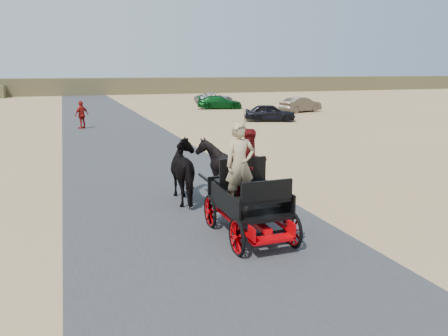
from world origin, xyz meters
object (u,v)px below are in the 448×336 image
object	(u,v)px
car_a	(270,113)
car_c	(220,102)
horse_left	(188,171)
car_b	(301,105)
horse_right	(225,168)
car_d	(214,98)
carriage	(249,220)
pedestrian	(82,115)

from	to	relation	value
car_a	car_c	world-z (taller)	car_a
horse_left	car_b	world-z (taller)	horse_left
horse_right	car_b	world-z (taller)	horse_right
horse_left	car_d	world-z (taller)	horse_left
horse_right	carriage	bearing A→B (deg)	79.61
horse_left	car_a	xyz separation A→B (m)	(10.66, 16.81, -0.23)
horse_left	car_b	xyz separation A→B (m)	(16.21, 22.16, -0.20)
car_a	pedestrian	bearing A→B (deg)	109.33
carriage	horse_left	bearing A→B (deg)	100.39
horse_right	car_c	world-z (taller)	horse_right
car_d	car_a	bearing A→B (deg)	164.02
carriage	horse_left	size ratio (longest dim) A/B	1.20
carriage	pedestrian	distance (m)	20.36
pedestrian	car_b	xyz separation A→B (m)	(18.33, 4.99, -0.22)
horse_right	pedestrian	xyz separation A→B (m)	(-3.22, 17.18, 0.01)
horse_left	car_d	size ratio (longest dim) A/B	0.47
carriage	pedestrian	world-z (taller)	pedestrian
carriage	car_c	xyz separation A→B (m)	(10.10, 30.63, 0.25)
carriage	horse_right	xyz separation A→B (m)	(0.55, 3.00, 0.49)
carriage	car_c	distance (m)	32.25
horse_left	horse_right	bearing A→B (deg)	-180.00
pedestrian	car_c	xyz separation A→B (m)	(12.77, 10.45, -0.25)
carriage	horse_right	distance (m)	3.09
car_a	car_b	xyz separation A→B (m)	(5.55, 5.35, 0.03)
carriage	car_b	size ratio (longest dim) A/B	0.61
car_d	carriage	bearing A→B (deg)	152.01
car_b	car_d	distance (m)	12.71
pedestrian	car_d	size ratio (longest dim) A/B	0.41
car_a	horse_left	bearing A→B (deg)	168.60
carriage	car_a	size ratio (longest dim) A/B	0.66
car_a	car_d	size ratio (longest dim) A/B	0.85
car_d	pedestrian	bearing A→B (deg)	129.34
horse_left	car_a	size ratio (longest dim) A/B	0.55
horse_right	car_a	xyz separation A→B (m)	(9.56, 16.81, -0.23)
car_b	horse_left	bearing A→B (deg)	127.71
horse_right	car_a	world-z (taller)	horse_right
car_d	car_c	bearing A→B (deg)	155.17
car_a	car_c	distance (m)	10.82
horse_left	car_a	bearing A→B (deg)	-122.37
pedestrian	car_d	world-z (taller)	pedestrian
horse_right	car_d	world-z (taller)	horse_right
horse_right	car_d	size ratio (longest dim) A/B	0.40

